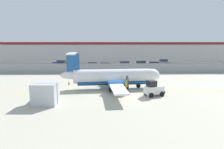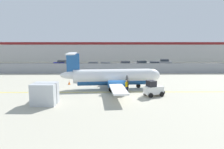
{
  "view_description": "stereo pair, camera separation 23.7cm",
  "coord_description": "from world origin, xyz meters",
  "px_view_note": "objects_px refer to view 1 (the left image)",
  "views": [
    {
      "loc": [
        -1.54,
        -22.88,
        6.24
      ],
      "look_at": [
        -0.93,
        5.09,
        1.8
      ],
      "focal_mm": 32.0,
      "sensor_mm": 36.0,
      "label": 1
    },
    {
      "loc": [
        -1.31,
        -22.88,
        6.24
      ],
      "look_at": [
        -0.93,
        5.09,
        1.8
      ],
      "focal_mm": 32.0,
      "sensor_mm": 36.0,
      "label": 2
    }
  ],
  "objects_px": {
    "commuter_airplane": "(114,77)",
    "parked_car_0": "(61,63)",
    "parked_car_2": "(92,65)",
    "baggage_tug": "(154,89)",
    "parked_car_5": "(141,64)",
    "parked_car_3": "(105,66)",
    "parked_car_7": "(163,62)",
    "parked_car_4": "(124,64)",
    "traffic_cone_near_right": "(116,84)",
    "ground_crew_worker": "(127,86)",
    "parked_car_1": "(68,65)",
    "parked_car_6": "(153,65)",
    "traffic_cone_far_left": "(69,82)",
    "traffic_cone_near_left": "(159,92)",
    "cargo_container": "(45,94)"
  },
  "relations": [
    {
      "from": "baggage_tug",
      "to": "parked_car_5",
      "type": "xyz_separation_m",
      "value": [
        3.3,
        28.38,
        0.04
      ]
    },
    {
      "from": "commuter_airplane",
      "to": "traffic_cone_far_left",
      "type": "xyz_separation_m",
      "value": [
        -6.72,
        2.77,
        -1.29
      ]
    },
    {
      "from": "parked_car_2",
      "to": "baggage_tug",
      "type": "bearing_deg",
      "value": 113.28
    },
    {
      "from": "commuter_airplane",
      "to": "ground_crew_worker",
      "type": "relative_size",
      "value": 9.46
    },
    {
      "from": "parked_car_0",
      "to": "parked_car_4",
      "type": "xyz_separation_m",
      "value": [
        16.58,
        -3.23,
        0.0
      ]
    },
    {
      "from": "baggage_tug",
      "to": "traffic_cone_near_left",
      "type": "xyz_separation_m",
      "value": [
        0.86,
        0.83,
        -0.54
      ]
    },
    {
      "from": "traffic_cone_far_left",
      "to": "parked_car_0",
      "type": "relative_size",
      "value": 0.15
    },
    {
      "from": "parked_car_2",
      "to": "cargo_container",
      "type": "bearing_deg",
      "value": 87.59
    },
    {
      "from": "traffic_cone_near_right",
      "to": "parked_car_4",
      "type": "xyz_separation_m",
      "value": [
        2.94,
        21.51,
        0.58
      ]
    },
    {
      "from": "baggage_tug",
      "to": "traffic_cone_far_left",
      "type": "xyz_separation_m",
      "value": [
        -11.3,
        6.83,
        -0.54
      ]
    },
    {
      "from": "traffic_cone_near_right",
      "to": "parked_car_5",
      "type": "relative_size",
      "value": 0.15
    },
    {
      "from": "parked_car_7",
      "to": "baggage_tug",
      "type": "bearing_deg",
      "value": 78.84
    },
    {
      "from": "parked_car_5",
      "to": "parked_car_4",
      "type": "bearing_deg",
      "value": -169.48
    },
    {
      "from": "parked_car_2",
      "to": "parked_car_5",
      "type": "distance_m",
      "value": 12.95
    },
    {
      "from": "ground_crew_worker",
      "to": "baggage_tug",
      "type": "bearing_deg",
      "value": 16.45
    },
    {
      "from": "ground_crew_worker",
      "to": "parked_car_0",
      "type": "distance_m",
      "value": 32.59
    },
    {
      "from": "parked_car_1",
      "to": "parked_car_3",
      "type": "distance_m",
      "value": 9.0
    },
    {
      "from": "parked_car_5",
      "to": "ground_crew_worker",
      "type": "bearing_deg",
      "value": -108.14
    },
    {
      "from": "parked_car_3",
      "to": "parked_car_7",
      "type": "xyz_separation_m",
      "value": [
        16.21,
        8.92,
        0.0
      ]
    },
    {
      "from": "commuter_airplane",
      "to": "parked_car_7",
      "type": "relative_size",
      "value": 3.69
    },
    {
      "from": "parked_car_0",
      "to": "parked_car_3",
      "type": "relative_size",
      "value": 0.99
    },
    {
      "from": "traffic_cone_far_left",
      "to": "parked_car_7",
      "type": "distance_m",
      "value": 33.94
    },
    {
      "from": "traffic_cone_far_left",
      "to": "parked_car_1",
      "type": "distance_m",
      "value": 18.3
    },
    {
      "from": "ground_crew_worker",
      "to": "parked_car_6",
      "type": "relative_size",
      "value": 0.39
    },
    {
      "from": "baggage_tug",
      "to": "parked_car_1",
      "type": "relative_size",
      "value": 0.58
    },
    {
      "from": "cargo_container",
      "to": "parked_car_4",
      "type": "relative_size",
      "value": 0.57
    },
    {
      "from": "traffic_cone_near_left",
      "to": "parked_car_7",
      "type": "height_order",
      "value": "parked_car_7"
    },
    {
      "from": "traffic_cone_near_left",
      "to": "parked_car_4",
      "type": "xyz_separation_m",
      "value": [
        -2.13,
        26.28,
        0.58
      ]
    },
    {
      "from": "parked_car_3",
      "to": "parked_car_7",
      "type": "height_order",
      "value": "same"
    },
    {
      "from": "parked_car_5",
      "to": "parked_car_3",
      "type": "bearing_deg",
      "value": -160.13
    },
    {
      "from": "parked_car_4",
      "to": "ground_crew_worker",
      "type": "bearing_deg",
      "value": 82.88
    },
    {
      "from": "parked_car_2",
      "to": "parked_car_5",
      "type": "bearing_deg",
      "value": -160.94
    },
    {
      "from": "traffic_cone_near_right",
      "to": "parked_car_3",
      "type": "height_order",
      "value": "parked_car_3"
    },
    {
      "from": "baggage_tug",
      "to": "cargo_container",
      "type": "xyz_separation_m",
      "value": [
        -11.8,
        -3.03,
        0.24
      ]
    },
    {
      "from": "parked_car_3",
      "to": "parked_car_4",
      "type": "distance_m",
      "value": 5.55
    },
    {
      "from": "parked_car_2",
      "to": "parked_car_7",
      "type": "bearing_deg",
      "value": -153.99
    },
    {
      "from": "baggage_tug",
      "to": "parked_car_2",
      "type": "relative_size",
      "value": 0.6
    },
    {
      "from": "baggage_tug",
      "to": "parked_car_6",
      "type": "distance_m",
      "value": 27.06
    },
    {
      "from": "cargo_container",
      "to": "baggage_tug",
      "type": "bearing_deg",
      "value": 16.32
    },
    {
      "from": "parked_car_0",
      "to": "parked_car_2",
      "type": "bearing_deg",
      "value": 150.5
    },
    {
      "from": "cargo_container",
      "to": "parked_car_5",
      "type": "bearing_deg",
      "value": 66.23
    },
    {
      "from": "cargo_container",
      "to": "traffic_cone_near_right",
      "type": "bearing_deg",
      "value": 50.65
    },
    {
      "from": "traffic_cone_far_left",
      "to": "parked_car_7",
      "type": "height_order",
      "value": "parked_car_7"
    },
    {
      "from": "parked_car_0",
      "to": "parked_car_5",
      "type": "bearing_deg",
      "value": 177.64
    },
    {
      "from": "commuter_airplane",
      "to": "parked_car_0",
      "type": "distance_m",
      "value": 29.46
    },
    {
      "from": "commuter_airplane",
      "to": "parked_car_0",
      "type": "bearing_deg",
      "value": 111.58
    },
    {
      "from": "parked_car_0",
      "to": "parked_car_6",
      "type": "height_order",
      "value": "same"
    },
    {
      "from": "traffic_cone_near_right",
      "to": "ground_crew_worker",
      "type": "bearing_deg",
      "value": -74.85
    },
    {
      "from": "traffic_cone_near_right",
      "to": "baggage_tug",
      "type": "bearing_deg",
      "value": -53.01
    },
    {
      "from": "baggage_tug",
      "to": "parked_car_2",
      "type": "bearing_deg",
      "value": 89.47
    }
  ]
}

